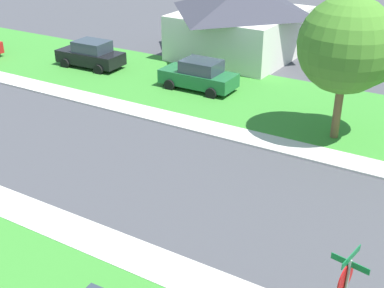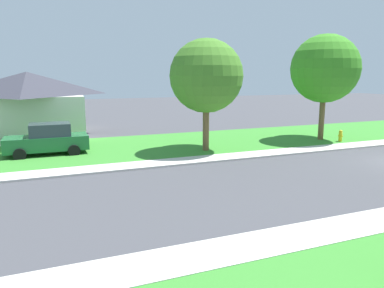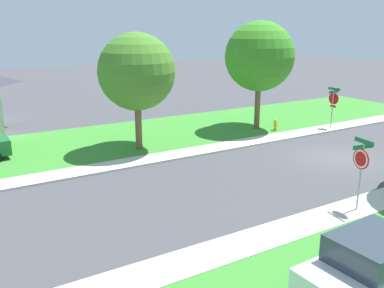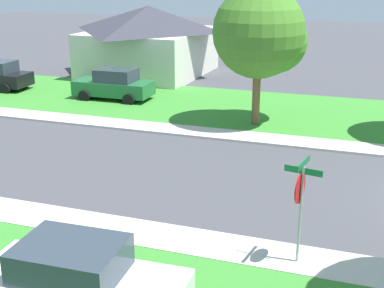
{
  "view_description": "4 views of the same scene",
  "coord_description": "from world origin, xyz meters",
  "views": [
    {
      "loc": [
        -14.33,
        3.13,
        9.89
      ],
      "look_at": [
        0.47,
        11.97,
        1.4
      ],
      "focal_mm": 47.27,
      "sensor_mm": 36.0,
      "label": 1
    },
    {
      "loc": [
        -12.01,
        16.64,
        4.27
      ],
      "look_at": [
        2.23,
        10.88,
        1.4
      ],
      "focal_mm": 33.97,
      "sensor_mm": 36.0,
      "label": 2
    },
    {
      "loc": [
        -13.94,
        17.29,
        6.61
      ],
      "look_at": [
        1.96,
        7.67,
        1.4
      ],
      "focal_mm": 39.42,
      "sensor_mm": 36.0,
      "label": 3
    },
    {
      "loc": [
        -16.35,
        3.53,
        6.98
      ],
      "look_at": [
        -0.74,
        8.8,
        1.4
      ],
      "focal_mm": 48.76,
      "sensor_mm": 36.0,
      "label": 4
    }
  ],
  "objects": [
    {
      "name": "sidewalk_east",
      "position": [
        4.7,
        12.0,
        0.05
      ],
      "size": [
        1.4,
        56.0,
        0.1
      ],
      "primitive_type": "cube",
      "color": "beige",
      "rests_on": "ground"
    },
    {
      "name": "car_white_kerbside_mid",
      "position": [
        -8.43,
        8.63,
        0.87
      ],
      "size": [
        2.15,
        4.36,
        1.76
      ],
      "color": "white",
      "rests_on": "ground"
    },
    {
      "name": "stop_sign_far_corner",
      "position": [
        -4.83,
        4.7,
        1.89
      ],
      "size": [
        0.91,
        0.91,
        2.77
      ],
      "color": "#9E9EA3",
      "rests_on": "ground"
    },
    {
      "name": "car_green_driveway_right",
      "position": [
        9.05,
        16.63,
        0.87
      ],
      "size": [
        2.05,
        4.31,
        1.76
      ],
      "color": "#1E6033",
      "rests_on": "ground"
    },
    {
      "name": "sidewalk_west",
      "position": [
        -4.7,
        12.0,
        0.05
      ],
      "size": [
        1.4,
        56.0,
        0.1
      ],
      "primitive_type": "cube",
      "color": "beige",
      "rests_on": "ground"
    },
    {
      "name": "house_right_setback",
      "position": [
        16.58,
        17.72,
        2.38
      ],
      "size": [
        9.26,
        8.1,
        4.6
      ],
      "color": "silver",
      "rests_on": "ground"
    },
    {
      "name": "tree_across_right",
      "position": [
        6.96,
        8.05,
        4.15
      ],
      "size": [
        4.42,
        4.11,
        6.35
      ],
      "color": "brown",
      "rests_on": "ground"
    },
    {
      "name": "lawn_east",
      "position": [
        9.4,
        12.0,
        0.04
      ],
      "size": [
        8.0,
        56.0,
        0.08
      ],
      "primitive_type": "cube",
      "color": "#38842D",
      "rests_on": "ground"
    }
  ]
}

